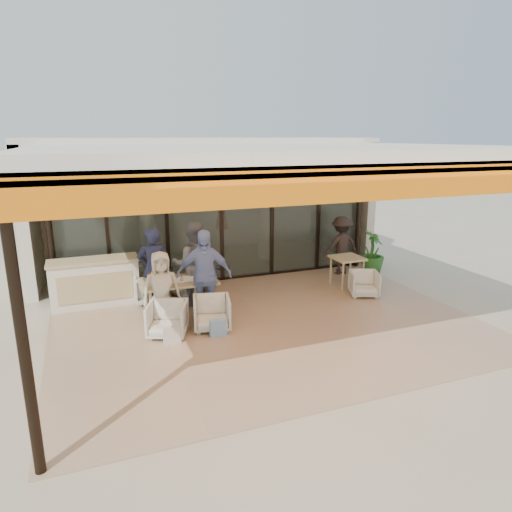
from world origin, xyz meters
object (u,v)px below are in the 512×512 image
at_px(host_counter, 95,282).
at_px(chair_near_left, 167,318).
at_px(potted_palm, 372,252).
at_px(dining_table, 178,283).
at_px(diner_periwinkle, 204,276).
at_px(diner_navy, 154,270).
at_px(side_table, 347,261).
at_px(standing_woman, 341,246).
at_px(side_chair, 364,283).
at_px(chair_far_left, 151,286).
at_px(chair_far_right, 189,283).
at_px(diner_grey, 193,264).
at_px(chair_near_right, 212,312).
at_px(diner_cream, 161,289).

height_order(host_counter, chair_near_left, host_counter).
bearing_deg(potted_palm, dining_table, -168.67).
xyz_separation_m(chair_near_left, potted_palm, (5.87, 2.05, 0.21)).
xyz_separation_m(host_counter, potted_palm, (7.02, -0.07, 0.04)).
bearing_deg(potted_palm, diner_periwinkle, -162.86).
bearing_deg(diner_navy, side_table, -176.98).
bearing_deg(standing_woman, side_chair, 76.37).
bearing_deg(diner_periwinkle, host_counter, 156.12).
distance_m(chair_far_left, chair_far_right, 0.84).
bearing_deg(side_chair, dining_table, -163.69).
bearing_deg(side_table, host_counter, 171.77).
height_order(chair_far_right, chair_near_left, chair_near_left).
bearing_deg(potted_palm, diner_grey, -172.64).
relative_size(side_table, side_chair, 1.16).
distance_m(chair_near_right, diner_periwinkle, 0.76).
distance_m(dining_table, diner_cream, 0.62).
height_order(host_counter, diner_periwinkle, diner_periwinkle).
relative_size(diner_grey, side_chair, 2.87).
bearing_deg(dining_table, side_table, 4.56).
height_order(standing_woman, potted_palm, standing_woman).
bearing_deg(diner_grey, chair_far_right, -77.05).
bearing_deg(chair_near_right, side_chair, 20.92).
xyz_separation_m(diner_grey, side_table, (3.77, -0.11, -0.28)).
xyz_separation_m(dining_table, chair_far_left, (-0.41, 0.94, -0.32)).
distance_m(chair_near_right, diner_cream, 1.05).
xyz_separation_m(diner_cream, standing_woman, (5.00, 1.73, 0.04)).
height_order(chair_near_right, side_chair, chair_near_right).
distance_m(side_table, side_chair, 0.81).
height_order(host_counter, chair_far_right, host_counter).
bearing_deg(host_counter, diner_cream, -54.61).
relative_size(chair_far_right, side_chair, 1.07).
bearing_deg(diner_periwinkle, standing_woman, 37.84).
bearing_deg(chair_near_right, host_counter, 145.93).
bearing_deg(diner_periwinkle, dining_table, 148.43).
xyz_separation_m(chair_near_right, diner_navy, (-0.84, 1.40, 0.54)).
distance_m(chair_far_left, diner_periwinkle, 1.72).
xyz_separation_m(chair_near_left, diner_periwinkle, (0.84, 0.50, 0.57)).
distance_m(chair_near_right, side_table, 3.99).
xyz_separation_m(dining_table, chair_near_right, (0.43, -0.96, -0.33)).
bearing_deg(side_table, diner_navy, 178.65).
distance_m(dining_table, chair_far_left, 1.08).
bearing_deg(chair_far_right, diner_periwinkle, 79.04).
bearing_deg(diner_cream, potted_palm, 14.65).
relative_size(chair_far_right, diner_cream, 0.46).
distance_m(chair_far_left, side_chair, 4.80).
xyz_separation_m(dining_table, diner_periwinkle, (0.43, -0.46, 0.23)).
xyz_separation_m(chair_near_left, diner_cream, (0.00, 0.50, 0.39)).
xyz_separation_m(chair_near_right, side_chair, (3.77, 0.54, -0.03)).
xyz_separation_m(diner_navy, potted_palm, (5.87, 0.65, -0.32)).
relative_size(diner_grey, side_table, 2.47).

